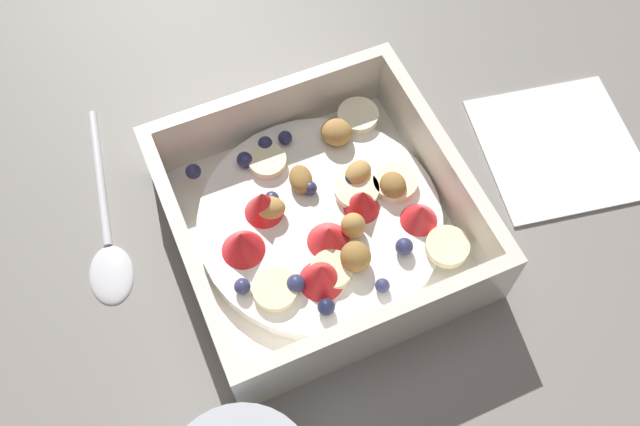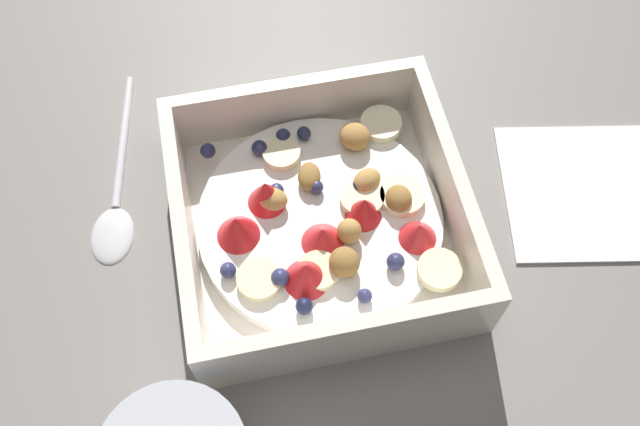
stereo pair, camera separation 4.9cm
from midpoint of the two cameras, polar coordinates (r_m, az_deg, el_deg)
The scene contains 4 objects.
ground_plane at distance 0.51m, azimuth -0.16°, elevation -2.99°, with size 2.40×2.40×0.00m, color gray.
fruit_bowl at distance 0.50m, azimuth -2.73°, elevation -0.85°, with size 0.20×0.20×0.06m.
spoon at distance 0.54m, azimuth -19.55°, elevation -2.37°, with size 0.05×0.17×0.01m.
folded_napkin at distance 0.58m, azimuth 16.65°, elevation 5.01°, with size 0.12×0.12×0.01m, color white.
Camera 1 is at (0.11, 0.20, 0.46)m, focal length 39.24 mm.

